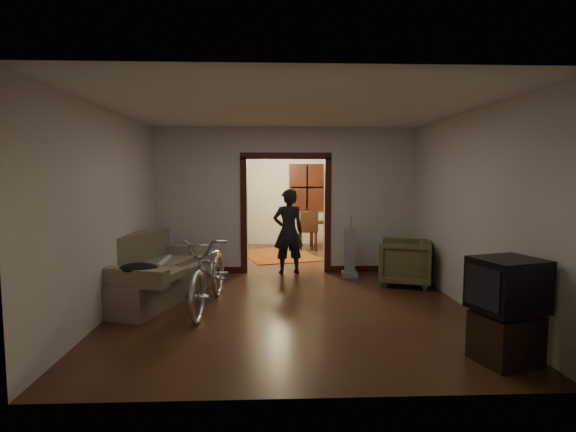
{
  "coord_description": "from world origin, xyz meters",
  "views": [
    {
      "loc": [
        -0.31,
        -7.92,
        1.92
      ],
      "look_at": [
        0.0,
        -0.3,
        1.2
      ],
      "focal_mm": 28.0,
      "sensor_mm": 36.0,
      "label": 1
    }
  ],
  "objects": [
    {
      "name": "wall_left",
      "position": [
        -2.5,
        0.0,
        1.4
      ],
      "size": [
        0.02,
        8.5,
        2.8
      ],
      "primitive_type": "cube",
      "color": "beige",
      "rests_on": "floor"
    },
    {
      "name": "crt_tv",
      "position": [
        2.08,
        -3.58,
        0.81
      ],
      "size": [
        0.75,
        0.71,
        0.54
      ],
      "primitive_type": "cube",
      "rotation": [
        0.0,
        0.0,
        0.28
      ],
      "color": "black",
      "rests_on": "tv_stand"
    },
    {
      "name": "ceiling",
      "position": [
        0.0,
        0.0,
        2.8
      ],
      "size": [
        5.0,
        8.5,
        0.01
      ],
      "primitive_type": "cube",
      "color": "white",
      "rests_on": "floor"
    },
    {
      "name": "person",
      "position": [
        0.04,
        0.62,
        0.82
      ],
      "size": [
        0.67,
        0.51,
        1.63
      ],
      "primitive_type": "imported",
      "rotation": [
        0.0,
        0.0,
        3.36
      ],
      "color": "black",
      "rests_on": "floor"
    },
    {
      "name": "tv_stand",
      "position": [
        2.08,
        -3.58,
        0.25
      ],
      "size": [
        0.68,
        0.64,
        0.51
      ],
      "primitive_type": "cube",
      "rotation": [
        0.0,
        0.0,
        0.28
      ],
      "color": "black",
      "rests_on": "floor"
    },
    {
      "name": "sofa",
      "position": [
        -2.09,
        -1.12,
        0.5
      ],
      "size": [
        1.59,
        2.35,
        0.99
      ],
      "primitive_type": "cube",
      "rotation": [
        0.0,
        0.0,
        -0.32
      ],
      "color": "#6D6148",
      "rests_on": "floor"
    },
    {
      "name": "wall_right",
      "position": [
        2.5,
        0.0,
        1.4
      ],
      "size": [
        0.02,
        8.5,
        2.8
      ],
      "primitive_type": "cube",
      "color": "beige",
      "rests_on": "floor"
    },
    {
      "name": "partition_wall",
      "position": [
        0.0,
        0.75,
        1.4
      ],
      "size": [
        5.0,
        0.14,
        2.8
      ],
      "primitive_type": "cube",
      "color": "beige",
      "rests_on": "floor"
    },
    {
      "name": "vacuum",
      "position": [
        1.17,
        0.23,
        0.46
      ],
      "size": [
        0.32,
        0.28,
        0.92
      ],
      "primitive_type": "cube",
      "rotation": [
        0.0,
        0.0,
        -0.2
      ],
      "color": "gray",
      "rests_on": "floor"
    },
    {
      "name": "chandelier",
      "position": [
        0.0,
        2.5,
        2.35
      ],
      "size": [
        0.24,
        0.24,
        0.24
      ],
      "primitive_type": "sphere",
      "color": "#FFE0A5",
      "rests_on": "ceiling"
    },
    {
      "name": "globe",
      "position": [
        -1.45,
        3.75,
        1.94
      ],
      "size": [
        0.26,
        0.26,
        0.26
      ],
      "primitive_type": "sphere",
      "color": "#1E5972",
      "rests_on": "locker"
    },
    {
      "name": "door_casing",
      "position": [
        0.0,
        0.75,
        1.1
      ],
      "size": [
        1.74,
        0.2,
        2.32
      ],
      "primitive_type": "cube",
      "color": "black",
      "rests_on": "floor"
    },
    {
      "name": "desk",
      "position": [
        1.18,
        3.52,
        0.34
      ],
      "size": [
        1.05,
        0.8,
        0.68
      ],
      "primitive_type": "cube",
      "rotation": [
        0.0,
        0.0,
        -0.35
      ],
      "color": "black",
      "rests_on": "floor"
    },
    {
      "name": "light_switch",
      "position": [
        1.05,
        0.68,
        1.25
      ],
      "size": [
        0.08,
        0.01,
        0.12
      ],
      "primitive_type": "cube",
      "color": "silver",
      "rests_on": "partition_wall"
    },
    {
      "name": "jacket",
      "position": [
        -2.04,
        -2.03,
        0.68
      ],
      "size": [
        0.5,
        0.38,
        0.15
      ],
      "primitive_type": "ellipsoid",
      "color": "black",
      "rests_on": "sofa"
    },
    {
      "name": "armchair",
      "position": [
        2.02,
        -0.35,
        0.39
      ],
      "size": [
        1.09,
        1.07,
        0.79
      ],
      "primitive_type": "imported",
      "rotation": [
        0.0,
        0.0,
        -1.9
      ],
      "color": "brown",
      "rests_on": "floor"
    },
    {
      "name": "far_window",
      "position": [
        0.7,
        4.21,
        1.55
      ],
      "size": [
        0.98,
        0.06,
        1.28
      ],
      "primitive_type": "cube",
      "color": "black",
      "rests_on": "wall_back"
    },
    {
      "name": "rolled_paper",
      "position": [
        -1.99,
        -0.82,
        0.53
      ],
      "size": [
        0.1,
        0.78,
        0.1
      ],
      "primitive_type": "cylinder",
      "rotation": [
        1.57,
        0.0,
        0.0
      ],
      "color": "beige",
      "rests_on": "sofa"
    },
    {
      "name": "oriental_rug",
      "position": [
        -0.11,
        2.54,
        0.01
      ],
      "size": [
        2.03,
        2.35,
        0.02
      ],
      "primitive_type": "cube",
      "rotation": [
        0.0,
        0.0,
        0.29
      ],
      "color": "#63290F",
      "rests_on": "floor"
    },
    {
      "name": "floor",
      "position": [
        0.0,
        0.0,
        0.0
      ],
      "size": [
        5.0,
        8.5,
        0.01
      ],
      "primitive_type": "cube",
      "color": "black",
      "rests_on": "ground"
    },
    {
      "name": "wall_back",
      "position": [
        0.0,
        4.25,
        1.4
      ],
      "size": [
        5.0,
        0.02,
        2.8
      ],
      "primitive_type": "cube",
      "color": "beige",
      "rests_on": "floor"
    },
    {
      "name": "desk_chair",
      "position": [
        0.66,
        3.22,
        0.5
      ],
      "size": [
        0.55,
        0.55,
        1.0
      ],
      "primitive_type": "cube",
      "rotation": [
        0.0,
        0.0,
        -0.28
      ],
      "color": "black",
      "rests_on": "floor"
    },
    {
      "name": "bicycle",
      "position": [
        -1.18,
        -1.57,
        0.54
      ],
      "size": [
        0.87,
        2.09,
        1.07
      ],
      "primitive_type": "imported",
      "rotation": [
        0.0,
        0.0,
        -0.08
      ],
      "color": "silver",
      "rests_on": "floor"
    },
    {
      "name": "locker",
      "position": [
        -1.45,
        3.75,
        0.95
      ],
      "size": [
        1.04,
        0.73,
        1.89
      ],
      "primitive_type": "cube",
      "rotation": [
        0.0,
        0.0,
        0.23
      ],
      "color": "#1F331E",
      "rests_on": "floor"
    }
  ]
}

